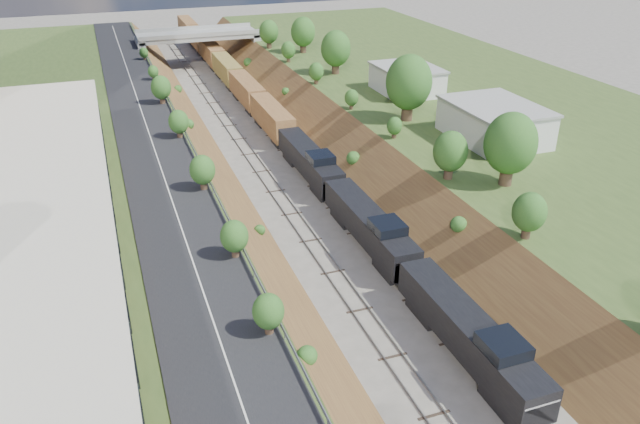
% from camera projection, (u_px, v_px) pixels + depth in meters
% --- Properties ---
extents(platform_right, '(44.00, 180.00, 5.00)m').
position_uv_depth(platform_right, '(516.00, 129.00, 86.31)').
color(platform_right, '#395021').
rests_on(platform_right, ground).
extents(embankment_left, '(10.00, 180.00, 10.00)m').
position_uv_depth(embankment_left, '(200.00, 191.00, 74.11)').
color(embankment_left, olive).
rests_on(embankment_left, ground).
extents(embankment_right, '(10.00, 180.00, 10.00)m').
position_uv_depth(embankment_right, '(370.00, 167.00, 80.77)').
color(embankment_right, olive).
rests_on(embankment_right, ground).
extents(rail_left_track, '(1.58, 180.00, 0.18)m').
position_uv_depth(rail_left_track, '(268.00, 180.00, 76.62)').
color(rail_left_track, gray).
rests_on(rail_left_track, ground).
extents(rail_right_track, '(1.58, 180.00, 0.18)m').
position_uv_depth(rail_right_track, '(308.00, 175.00, 78.19)').
color(rail_right_track, gray).
rests_on(rail_right_track, ground).
extents(road, '(8.00, 180.00, 0.10)m').
position_uv_depth(road, '(157.00, 156.00, 70.48)').
color(road, black).
rests_on(road, platform_left).
extents(guardrail, '(0.10, 171.00, 0.70)m').
position_uv_depth(guardrail, '(193.00, 148.00, 71.33)').
color(guardrail, '#99999E').
rests_on(guardrail, platform_left).
extents(commercial_building, '(14.30, 62.30, 7.00)m').
position_uv_depth(commercial_building, '(16.00, 235.00, 46.65)').
color(commercial_building, brown).
rests_on(commercial_building, platform_left).
extents(overpass, '(24.50, 8.30, 7.40)m').
position_uv_depth(overpass, '(198.00, 42.00, 127.35)').
color(overpass, gray).
rests_on(overpass, ground).
extents(white_building_near, '(9.00, 12.00, 4.00)m').
position_uv_depth(white_building_near, '(494.00, 123.00, 74.69)').
color(white_building_near, silver).
rests_on(white_building_near, platform_right).
extents(white_building_far, '(8.00, 10.00, 3.60)m').
position_uv_depth(white_building_far, '(407.00, 80.00, 93.12)').
color(white_building_far, silver).
rests_on(white_building_far, platform_right).
extents(tree_right_large, '(5.25, 5.25, 7.61)m').
position_uv_depth(tree_right_large, '(511.00, 144.00, 61.57)').
color(tree_right_large, '#473323').
rests_on(tree_right_large, platform_right).
extents(tree_left_crest, '(2.45, 2.45, 3.55)m').
position_uv_depth(tree_left_crest, '(295.00, 349.00, 37.09)').
color(tree_left_crest, '#473323').
rests_on(tree_left_crest, platform_left).
extents(freight_train, '(2.86, 146.51, 4.55)m').
position_uv_depth(freight_train, '(248.00, 92.00, 102.94)').
color(freight_train, black).
rests_on(freight_train, ground).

